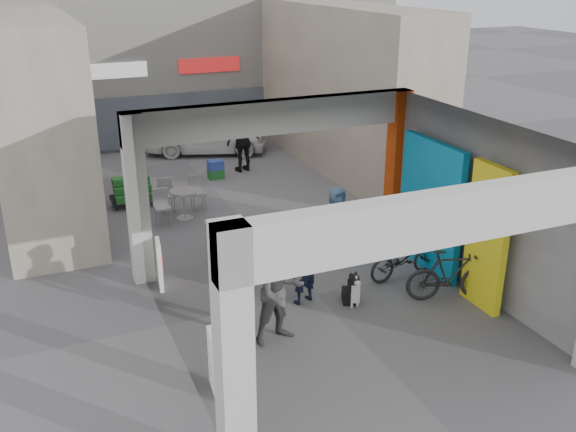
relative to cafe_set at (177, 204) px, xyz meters
name	(u,v)px	position (x,y,z in m)	size (l,w,h in m)	color
ground	(316,294)	(1.47, -5.30, -0.32)	(90.00, 90.00, 0.00)	slate
arcade_canopy	(366,194)	(2.01, -6.12, 1.98)	(6.40, 6.45, 6.40)	beige
far_building	(152,26)	(1.47, 8.69, 3.67)	(18.00, 4.08, 8.00)	silver
plaza_bldg_left	(36,113)	(-3.03, 2.20, 2.18)	(2.00, 9.00, 5.00)	#B4AB95
plaza_bldg_right	(345,89)	(5.97, 2.20, 2.18)	(2.00, 9.00, 5.00)	#B4AB95
bollard_left	(208,242)	(-0.04, -3.01, 0.15)	(0.09, 0.09, 0.94)	gray
bollard_center	(275,232)	(1.54, -2.94, 0.09)	(0.09, 0.09, 0.82)	gray
bollard_right	(332,222)	(3.01, -2.92, 0.10)	(0.09, 0.09, 0.83)	gray
advert_board_near	(214,363)	(-1.28, -7.48, 0.19)	(0.15, 0.56, 1.00)	silver
advert_board_far	(160,264)	(-1.28, -3.77, 0.19)	(0.17, 0.56, 1.00)	silver
cafe_set	(177,204)	(0.00, 0.00, 0.00)	(1.49, 1.20, 0.90)	#AEAEB3
produce_stand	(133,195)	(-0.92, 1.17, -0.01)	(1.17, 0.64, 0.77)	black
crate_stack	(216,169)	(1.83, 2.59, -0.04)	(0.46, 0.36, 0.56)	#19591F
border_collie	(352,291)	(1.93, -5.91, -0.04)	(0.26, 0.51, 0.71)	black
man_with_dog	(303,264)	(1.11, -5.47, 0.48)	(0.58, 0.38, 1.60)	black
man_back_turned	(280,292)	(0.19, -6.53, 0.61)	(0.90, 0.70, 1.86)	#424144
man_elderly	(336,218)	(2.85, -3.45, 0.42)	(0.72, 0.47, 1.48)	#50709B
man_crates	(243,141)	(2.86, 2.96, 0.64)	(1.13, 0.47, 1.92)	black
bicycle_front	(404,257)	(3.47, -5.31, 0.12)	(0.59, 1.69, 0.89)	black
bicycle_rear	(451,275)	(3.77, -6.49, 0.21)	(0.50, 1.75, 1.05)	black
white_van	(206,133)	(2.37, 5.44, 0.38)	(1.66, 4.12, 1.40)	white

